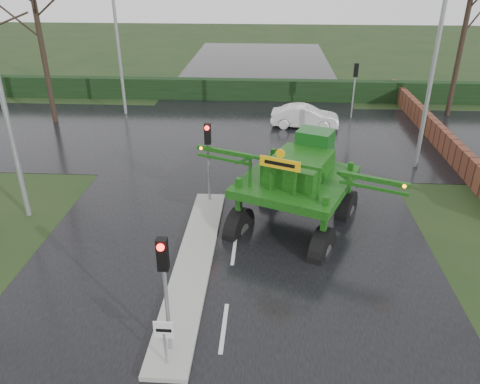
# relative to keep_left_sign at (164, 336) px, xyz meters

# --- Properties ---
(ground) EXTENTS (140.00, 140.00, 0.00)m
(ground) POSITION_rel_keep_left_sign_xyz_m (1.30, 1.50, -1.06)
(ground) COLOR black
(ground) RESTS_ON ground
(road_main) EXTENTS (14.00, 80.00, 0.02)m
(road_main) POSITION_rel_keep_left_sign_xyz_m (1.30, 11.50, -1.05)
(road_main) COLOR black
(road_main) RESTS_ON ground
(road_cross) EXTENTS (80.00, 12.00, 0.02)m
(road_cross) POSITION_rel_keep_left_sign_xyz_m (1.30, 17.50, -1.05)
(road_cross) COLOR black
(road_cross) RESTS_ON ground
(median_island) EXTENTS (1.20, 10.00, 0.16)m
(median_island) POSITION_rel_keep_left_sign_xyz_m (0.00, 4.50, -0.97)
(median_island) COLOR gray
(median_island) RESTS_ON ground
(hedge_row) EXTENTS (44.00, 0.90, 1.50)m
(hedge_row) POSITION_rel_keep_left_sign_xyz_m (1.30, 25.50, -0.31)
(hedge_row) COLOR black
(hedge_row) RESTS_ON ground
(brick_wall) EXTENTS (0.40, 20.00, 1.20)m
(brick_wall) POSITION_rel_keep_left_sign_xyz_m (11.80, 17.50, -0.46)
(brick_wall) COLOR #592D1E
(brick_wall) RESTS_ON ground
(keep_left_sign) EXTENTS (0.50, 0.07, 1.35)m
(keep_left_sign) POSITION_rel_keep_left_sign_xyz_m (0.00, 0.00, 0.00)
(keep_left_sign) COLOR gray
(keep_left_sign) RESTS_ON ground
(traffic_signal_near) EXTENTS (0.26, 0.33, 3.52)m
(traffic_signal_near) POSITION_rel_keep_left_sign_xyz_m (0.00, 0.49, 1.53)
(traffic_signal_near) COLOR gray
(traffic_signal_near) RESTS_ON ground
(traffic_signal_mid) EXTENTS (0.26, 0.33, 3.52)m
(traffic_signal_mid) POSITION_rel_keep_left_sign_xyz_m (0.00, 8.99, 1.53)
(traffic_signal_mid) COLOR gray
(traffic_signal_mid) RESTS_ON ground
(traffic_signal_far) EXTENTS (0.26, 0.33, 3.52)m
(traffic_signal_far) POSITION_rel_keep_left_sign_xyz_m (7.80, 21.51, 1.53)
(traffic_signal_far) COLOR gray
(traffic_signal_far) RESTS_ON ground
(street_light_left_near) EXTENTS (3.85, 0.30, 10.00)m
(street_light_left_near) POSITION_rel_keep_left_sign_xyz_m (-6.89, 7.50, 4.93)
(street_light_left_near) COLOR gray
(street_light_left_near) RESTS_ON ground
(street_light_right) EXTENTS (3.85, 0.30, 10.00)m
(street_light_right) POSITION_rel_keep_left_sign_xyz_m (9.49, 13.50, 4.93)
(street_light_right) COLOR gray
(street_light_right) RESTS_ON ground
(street_light_left_far) EXTENTS (3.85, 0.30, 10.00)m
(street_light_left_far) POSITION_rel_keep_left_sign_xyz_m (-6.89, 21.50, 4.93)
(street_light_left_far) COLOR gray
(street_light_left_far) RESTS_ON ground
(tree_left_far) EXTENTS (7.70, 7.70, 13.26)m
(tree_left_far) POSITION_rel_keep_left_sign_xyz_m (-11.20, 19.50, 6.09)
(tree_left_far) COLOR black
(tree_left_far) RESTS_ON ground
(tree_right_far) EXTENTS (7.00, 7.00, 12.05)m
(tree_right_far) POSITION_rel_keep_left_sign_xyz_m (14.30, 22.50, 5.44)
(tree_right_far) COLOR black
(tree_right_far) RESTS_ON ground
(crop_sprayer) EXTENTS (7.61, 6.17, 4.58)m
(crop_sprayer) POSITION_rel_keep_left_sign_xyz_m (1.46, 7.03, 1.11)
(crop_sprayer) COLOR black
(crop_sprayer) RESTS_ON ground
(white_sedan) EXTENTS (4.20, 1.82, 1.34)m
(white_sedan) POSITION_rel_keep_left_sign_xyz_m (4.62, 19.33, -1.06)
(white_sedan) COLOR white
(white_sedan) RESTS_ON ground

